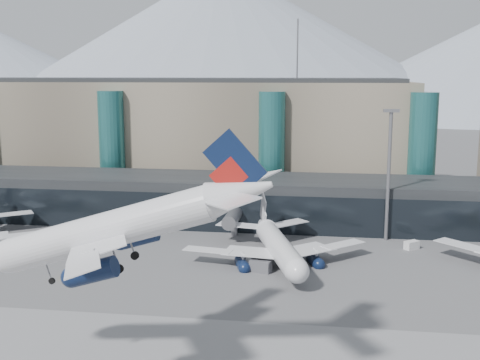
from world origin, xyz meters
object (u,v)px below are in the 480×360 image
Objects in this scene: veh_d at (412,245)px; veh_h at (77,272)px; jet_parked_mid at (276,237)px; veh_g at (301,254)px; veh_c at (261,266)px; veh_b at (98,231)px; lightmast_mid at (389,167)px; hero_jet at (134,217)px.

veh_d is 60.10m from veh_h.
veh_d is at bearing -84.55° from jet_parked_mid.
veh_d is at bearing 97.08° from veh_g.
veh_c is at bearing -14.47° from veh_h.
veh_h is (6.11, -24.68, 0.08)m from veh_b.
veh_d is at bearing -4.66° from veh_h.
veh_g is at bearing -4.52° from veh_h.
veh_b is 0.88× the size of veh_h.
veh_d is at bearing -91.89° from veh_b.
jet_parked_mid is 11.72× the size of veh_b.
veh_c is at bearing -134.66° from lightmast_mid.
veh_d is (61.38, -1.07, -0.06)m from veh_b.
veh_g is 0.76× the size of veh_h.
veh_b is (-57.23, -4.69, -13.58)m from lightmast_mid.
lightmast_mid is at bearing 64.25° from hero_jet.
veh_c is at bearing -117.95° from veh_b.
veh_h is (-35.12, -15.10, 0.18)m from veh_g.
lightmast_mid is 59.00m from veh_b.
hero_jet reaches higher than veh_h.
lightmast_mid is at bearing 115.92° from veh_g.
hero_jet is (-31.35, -59.38, 3.44)m from lightmast_mid.
veh_b is at bearing -118.87° from veh_g.
jet_parked_mid reaches higher than veh_b.
veh_c is 1.27× the size of veh_d.
lightmast_mid is 7.66× the size of veh_h.
veh_d is (26.43, 16.78, -0.18)m from veh_c.
lightmast_mid reaches higher than veh_h.
jet_parked_mid is 38.60m from veh_b.
lightmast_mid is 0.77× the size of hero_jet.
hero_jet is at bearing -87.12° from veh_c.
lightmast_mid reaches higher than hero_jet.
veh_b is at bearing -175.31° from lightmast_mid.
veh_h is (-30.72, -13.63, -3.24)m from jet_parked_mid.
veh_c is (-22.28, -22.54, -13.45)m from lightmast_mid.
jet_parked_mid is 7.74m from veh_c.
hero_jet is 47.03m from jet_parked_mid.
veh_d is at bearing 58.57° from hero_jet.
veh_c is 31.30m from veh_d.
veh_h is at bearing -149.97° from veh_c.
lightmast_mid is 8.76× the size of veh_b.
jet_parked_mid is at bearing 163.17° from veh_d.
hero_jet reaches higher than veh_c.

